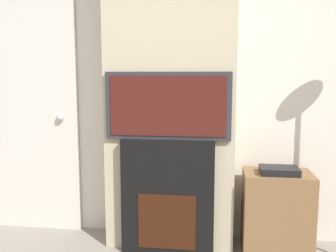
{
  "coord_description": "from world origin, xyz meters",
  "views": [
    {
      "loc": [
        0.35,
        -0.96,
        1.31
      ],
      "look_at": [
        0.0,
        1.67,
        0.95
      ],
      "focal_mm": 40.0,
      "sensor_mm": 36.0,
      "label": 1
    }
  ],
  "objects": [
    {
      "name": "fireplace",
      "position": [
        0.0,
        1.67,
        0.42
      ],
      "size": [
        0.68,
        0.15,
        0.85
      ],
      "color": "black",
      "rests_on": "ground_plane"
    },
    {
      "name": "entry_door",
      "position": [
        -1.23,
        1.97,
        1.01
      ],
      "size": [
        0.88,
        0.09,
        2.01
      ],
      "color": "silver",
      "rests_on": "ground_plane"
    },
    {
      "name": "media_stand",
      "position": [
        0.8,
        1.76,
        0.31
      ],
      "size": [
        0.49,
        0.35,
        0.66
      ],
      "color": "brown",
      "rests_on": "ground_plane"
    },
    {
      "name": "television",
      "position": [
        0.0,
        1.67,
        1.09
      ],
      "size": [
        0.9,
        0.07,
        0.48
      ],
      "color": "#2D2D33",
      "rests_on": "fireplace"
    },
    {
      "name": "chimney_breast",
      "position": [
        0.0,
        1.84,
        1.35
      ],
      "size": [
        0.96,
        0.33,
        2.7
      ],
      "color": "#BCAD8E",
      "rests_on": "ground_plane"
    },
    {
      "name": "wall_back",
      "position": [
        0.0,
        2.03,
        1.35
      ],
      "size": [
        6.0,
        0.06,
        2.7
      ],
      "color": "silver",
      "rests_on": "ground_plane"
    }
  ]
}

